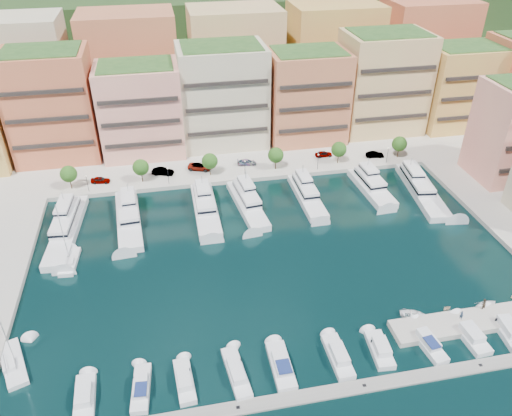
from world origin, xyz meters
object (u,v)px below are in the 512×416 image
(cruiser_4, at_px, (281,366))
(sailboat_0, at_px, (13,364))
(cruiser_7, at_px, (427,342))
(yacht_1, at_px, (129,216))
(car_0, at_px, (100,180))
(tree_1, at_px, (141,167))
(car_1, at_px, (163,171))
(cruiser_9, at_px, (506,329))
(tender_1, at_px, (447,308))
(tree_3, at_px, (276,155))
(sailboat_2, at_px, (70,262))
(person_0, at_px, (462,315))
(car_4, at_px, (324,154))
(cruiser_5, at_px, (338,357))
(tender_2, at_px, (487,305))
(tree_5, at_px, (399,144))
(yacht_4, at_px, (306,194))
(tender_0, at_px, (413,315))
(cruiser_2, at_px, (185,381))
(tree_4, at_px, (339,149))
(yacht_3, at_px, (247,201))
(car_2, at_px, (200,167))
(lamppost_3, at_px, (318,159))
(car_5, at_px, (375,155))
(yacht_5, at_px, (371,185))
(lamppost_2, at_px, (245,166))
(cruiser_1, at_px, (141,389))
(person_1, at_px, (483,304))
(cruiser_3, at_px, (236,373))
(cruiser_0, at_px, (85,398))
(cruiser_8, at_px, (470,335))
(lamppost_4, at_px, (388,153))
(yacht_2, at_px, (205,206))
(lamppost_0, at_px, (87,181))
(cruiser_6, at_px, (380,350))
(yacht_6, at_px, (420,187))
(lamppost_1, at_px, (168,173))

(cruiser_4, height_order, sailboat_0, sailboat_0)
(cruiser_7, bearing_deg, yacht_1, 136.11)
(car_0, bearing_deg, tree_1, -88.43)
(car_1, bearing_deg, cruiser_9, -121.88)
(yacht_1, bearing_deg, tender_1, -35.58)
(sailboat_0, bearing_deg, tree_3, 44.34)
(sailboat_2, bearing_deg, person_0, -23.86)
(cruiser_9, bearing_deg, car_4, 99.26)
(cruiser_9, bearing_deg, cruiser_5, 179.98)
(tree_3, xyz_separation_m, tender_2, (24.04, -52.50, -4.33))
(tree_1, height_order, tree_5, same)
(yacht_4, distance_m, cruiser_5, 45.71)
(tender_0, bearing_deg, cruiser_2, 118.17)
(tree_4, height_order, cruiser_7, tree_4)
(tree_5, height_order, yacht_3, tree_5)
(tree_3, bearing_deg, cruiser_7, -80.04)
(cruiser_5, bearing_deg, yacht_3, 97.23)
(tender_2, height_order, car_2, car_2)
(lamppost_3, distance_m, sailboat_2, 61.01)
(cruiser_2, bearing_deg, cruiser_9, -0.02)
(cruiser_5, xyz_separation_m, car_5, (30.31, 59.23, 1.20))
(yacht_5, bearing_deg, car_0, 167.46)
(lamppost_2, relative_size, cruiser_1, 0.52)
(tree_3, relative_size, yacht_1, 0.26)
(yacht_1, xyz_separation_m, person_1, (57.38, -38.92, 0.90))
(cruiser_3, bearing_deg, cruiser_7, -0.02)
(tree_1, xyz_separation_m, car_5, (58.29, 1.14, -3.00))
(cruiser_0, relative_size, sailboat_2, 0.57)
(cruiser_2, bearing_deg, lamppost_3, 56.65)
(cruiser_1, bearing_deg, lamppost_3, 52.55)
(cruiser_3, height_order, cruiser_4, cruiser_4)
(yacht_3, bearing_deg, cruiser_8, -58.59)
(lamppost_3, xyz_separation_m, sailboat_2, (-55.67, -24.71, -3.51))
(cruiser_3, bearing_deg, lamppost_4, 49.71)
(cruiser_1, bearing_deg, tender_1, 7.11)
(lamppost_3, relative_size, cruiser_4, 0.49)
(yacht_2, bearing_deg, yacht_5, 2.30)
(lamppost_2, bearing_deg, sailboat_2, -146.74)
(lamppost_0, relative_size, yacht_3, 0.21)
(cruiser_5, height_order, cruiser_6, same)
(tree_4, bearing_deg, cruiser_2, -126.33)
(yacht_4, height_order, cruiser_2, yacht_4)
(yacht_5, bearing_deg, yacht_2, -177.70)
(yacht_5, xyz_separation_m, cruiser_6, (-17.14, -45.77, -0.66))
(yacht_3, xyz_separation_m, cruiser_8, (27.13, -44.42, -0.66))
(tree_4, height_order, tree_5, same)
(tree_5, height_order, yacht_4, tree_5)
(tree_3, bearing_deg, sailboat_0, -135.66)
(yacht_6, bearing_deg, tender_0, -118.09)
(lamppost_1, height_order, tender_1, lamppost_1)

